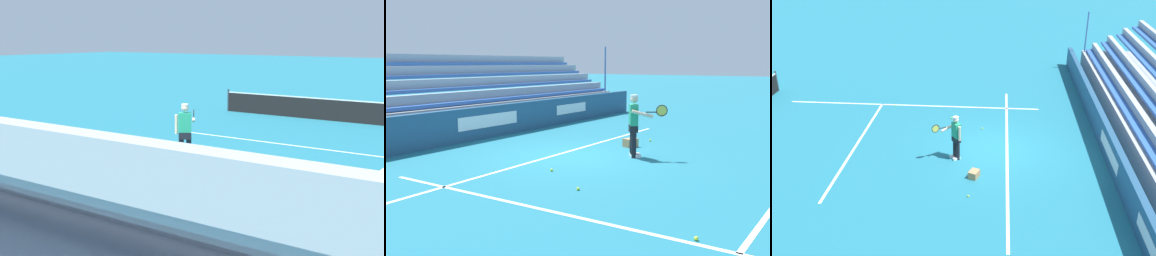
# 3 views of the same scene
# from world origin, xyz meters

# --- Properties ---
(ground_plane) EXTENTS (160.00, 160.00, 0.00)m
(ground_plane) POSITION_xyz_m (0.00, 0.00, 0.00)
(ground_plane) COLOR #1E6B7F
(court_baseline_white) EXTENTS (12.00, 0.10, 0.01)m
(court_baseline_white) POSITION_xyz_m (0.00, -0.50, 0.00)
(court_baseline_white) COLOR white
(court_baseline_white) RESTS_ON ground
(court_sideline_white) EXTENTS (0.10, 12.00, 0.01)m
(court_sideline_white) POSITION_xyz_m (4.11, 4.00, 0.00)
(court_sideline_white) COLOR white
(court_sideline_white) RESTS_ON ground
(back_wall_sponsor_board) EXTENTS (22.22, 0.25, 1.10)m
(back_wall_sponsor_board) POSITION_xyz_m (-0.01, -4.27, 0.55)
(back_wall_sponsor_board) COLOR navy
(back_wall_sponsor_board) RESTS_ON ground
(bleacher_stand) EXTENTS (21.11, 3.20, 3.40)m
(bleacher_stand) POSITION_xyz_m (0.00, -6.50, 0.76)
(bleacher_stand) COLOR #9EA3A8
(bleacher_stand) RESTS_ON ground
(tennis_player) EXTENTS (0.60, 1.06, 1.71)m
(tennis_player) POSITION_xyz_m (-0.83, 1.44, 0.89)
(tennis_player) COLOR black
(tennis_player) RESTS_ON ground
(ball_box_cardboard) EXTENTS (0.48, 0.43, 0.26)m
(ball_box_cardboard) POSITION_xyz_m (-2.13, 0.67, 0.13)
(ball_box_cardboard) COLOR #A87F51
(ball_box_cardboard) RESTS_ON ground
(tennis_ball_by_box) EXTENTS (0.07, 0.07, 0.07)m
(tennis_ball_by_box) POSITION_xyz_m (1.76, 0.55, 0.03)
(tennis_ball_by_box) COLOR #CCE533
(tennis_ball_by_box) RESTS_ON ground
(tennis_ball_far_left) EXTENTS (0.07, 0.07, 0.07)m
(tennis_ball_far_left) POSITION_xyz_m (3.97, 4.85, 0.03)
(tennis_ball_far_left) COLOR #CCE533
(tennis_ball_far_left) RESTS_ON ground
(tennis_ball_toward_net) EXTENTS (0.07, 0.07, 0.07)m
(tennis_ball_toward_net) POSITION_xyz_m (-3.35, 0.78, 0.03)
(tennis_ball_toward_net) COLOR #CCE533
(tennis_ball_toward_net) RESTS_ON ground
(tennis_ball_on_baseline) EXTENTS (0.07, 0.07, 0.07)m
(tennis_ball_on_baseline) POSITION_xyz_m (2.75, 1.97, 0.03)
(tennis_ball_on_baseline) COLOR #CCE533
(tennis_ball_on_baseline) RESTS_ON ground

